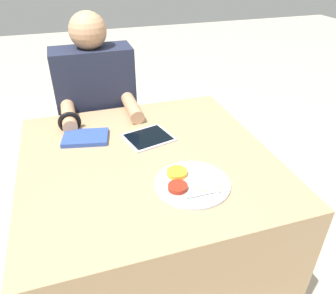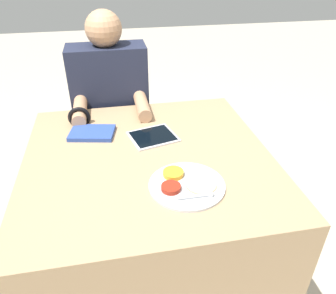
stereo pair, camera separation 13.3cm
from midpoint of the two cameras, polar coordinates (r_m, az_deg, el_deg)
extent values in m
plane|color=#B2A893|center=(1.92, -0.59, -20.88)|extent=(12.00, 12.00, 0.00)
cube|color=#9E7F5B|center=(1.63, -0.67, -12.78)|extent=(1.04, 1.03, 0.76)
cylinder|color=#B7BABF|center=(1.23, 6.45, -6.75)|extent=(0.28, 0.28, 0.01)
cylinder|color=gold|center=(1.26, 3.98, -4.69)|extent=(0.08, 0.08, 0.02)
cylinder|color=maroon|center=(1.19, 3.76, -7.19)|extent=(0.07, 0.07, 0.02)
cylinder|color=#DBBC7F|center=(1.22, 8.90, -6.55)|extent=(0.12, 0.12, 0.01)
cylinder|color=#B7BABF|center=(1.16, 7.91, -8.68)|extent=(0.12, 0.01, 0.01)
sphere|color=#B7BABF|center=(1.18, 10.77, -8.24)|extent=(0.02, 0.02, 0.02)
cube|color=silver|center=(1.56, -10.70, 2.16)|extent=(0.22, 0.17, 0.01)
cube|color=#28428E|center=(1.56, -10.72, 2.35)|extent=(0.23, 0.18, 0.02)
cube|color=#B7B7BC|center=(1.52, -0.13, 1.73)|extent=(0.24, 0.22, 0.01)
cube|color=black|center=(1.51, -0.13, 1.88)|extent=(0.22, 0.20, 0.00)
cube|color=black|center=(2.22, -7.02, -4.45)|extent=(0.39, 0.22, 0.44)
cube|color=#1E2338|center=(1.95, -8.04, 8.18)|extent=(0.43, 0.20, 0.62)
sphere|color=tan|center=(1.83, -9.03, 19.66)|extent=(0.19, 0.19, 0.19)
cylinder|color=tan|center=(1.74, -12.99, 6.20)|extent=(0.07, 0.28, 0.07)
cylinder|color=tan|center=(1.75, -2.34, 7.22)|extent=(0.07, 0.28, 0.07)
torus|color=black|center=(1.66, -13.00, 4.98)|extent=(0.11, 0.02, 0.11)
camera|label=1|loc=(0.07, -87.14, 1.79)|focal=35.00mm
camera|label=2|loc=(0.07, 92.86, -1.79)|focal=35.00mm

